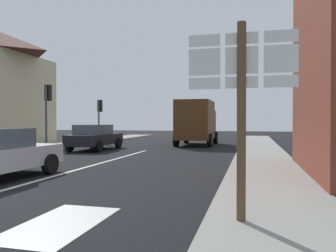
% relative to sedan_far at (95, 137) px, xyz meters
% --- Properties ---
extents(ground_plane, '(80.00, 80.00, 0.00)m').
position_rel_sedan_far_xyz_m(ground_plane, '(3.03, -1.81, -0.76)').
color(ground_plane, black).
extents(sidewalk_right, '(2.38, 44.00, 0.14)m').
position_rel_sedan_far_xyz_m(sidewalk_right, '(9.30, -3.81, -0.69)').
color(sidewalk_right, gray).
rests_on(sidewalk_right, ground).
extents(sidewalk_left, '(2.38, 44.00, 0.14)m').
position_rel_sedan_far_xyz_m(sidewalk_left, '(-3.25, -3.81, -0.69)').
color(sidewalk_left, gray).
rests_on(sidewalk_left, ground).
extents(lane_centre_stripe, '(0.16, 12.00, 0.01)m').
position_rel_sedan_far_xyz_m(lane_centre_stripe, '(3.03, -5.81, -0.75)').
color(lane_centre_stripe, silver).
rests_on(lane_centre_stripe, ground).
extents(lane_turn_arrow, '(1.20, 2.20, 0.01)m').
position_rel_sedan_far_xyz_m(lane_turn_arrow, '(5.82, -12.81, -0.75)').
color(lane_turn_arrow, silver).
rests_on(lane_turn_arrow, ground).
extents(sedan_far, '(1.99, 4.21, 1.47)m').
position_rel_sedan_far_xyz_m(sedan_far, '(0.00, 0.00, 0.00)').
color(sedan_far, black).
rests_on(sedan_far, ground).
extents(delivery_truck, '(2.50, 5.01, 3.05)m').
position_rel_sedan_far_xyz_m(delivery_truck, '(5.13, 5.10, 0.89)').
color(delivery_truck, '#4C2D14').
rests_on(delivery_truck, ground).
extents(route_sign_post, '(1.66, 0.14, 3.20)m').
position_rel_sedan_far_xyz_m(route_sign_post, '(8.69, -12.34, 1.24)').
color(route_sign_post, brown).
rests_on(route_sign_post, ground).
extents(traffic_light_near_left, '(0.30, 0.49, 3.73)m').
position_rel_sedan_far_xyz_m(traffic_light_near_left, '(-2.36, -1.13, 2.00)').
color(traffic_light_near_left, '#47474C').
rests_on(traffic_light_near_left, ground).
extents(traffic_light_far_left, '(0.30, 0.49, 3.28)m').
position_rel_sedan_far_xyz_m(traffic_light_far_left, '(-2.36, 5.47, 1.67)').
color(traffic_light_far_left, '#47474C').
rests_on(traffic_light_far_left, ground).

